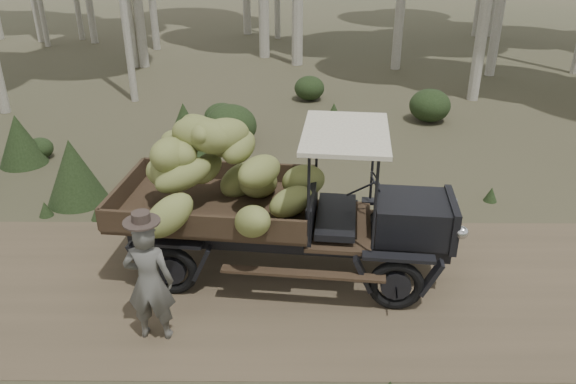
# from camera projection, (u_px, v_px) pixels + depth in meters

# --- Properties ---
(ground) EXTENTS (120.00, 120.00, 0.00)m
(ground) POSITION_uv_depth(u_px,v_px,m) (334.00, 286.00, 8.66)
(ground) COLOR #473D2B
(ground) RESTS_ON ground
(dirt_track) EXTENTS (70.00, 4.00, 0.01)m
(dirt_track) POSITION_uv_depth(u_px,v_px,m) (334.00, 286.00, 8.66)
(dirt_track) COLOR brown
(dirt_track) RESTS_ON ground
(banana_truck) EXTENTS (5.39, 2.72, 2.60)m
(banana_truck) POSITION_uv_depth(u_px,v_px,m) (254.00, 183.00, 8.49)
(banana_truck) COLOR black
(banana_truck) RESTS_ON ground
(farmer) EXTENTS (0.65, 0.48, 1.89)m
(farmer) POSITION_uv_depth(u_px,v_px,m) (149.00, 281.00, 7.25)
(farmer) COLOR #52514B
(farmer) RESTS_ON ground
(undergrowth) EXTENTS (23.95, 21.18, 1.31)m
(undergrowth) POSITION_uv_depth(u_px,v_px,m) (334.00, 234.00, 9.07)
(undergrowth) COLOR #233319
(undergrowth) RESTS_ON ground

